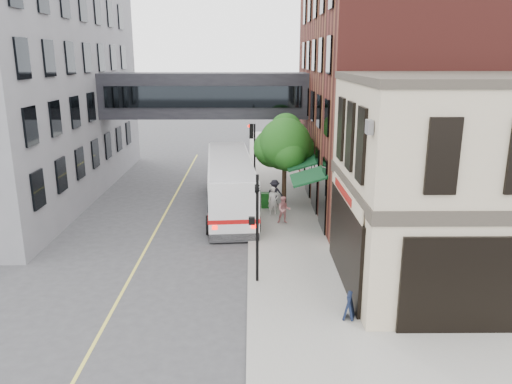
{
  "coord_description": "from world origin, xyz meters",
  "views": [
    {
      "loc": [
        0.17,
        -16.89,
        9.1
      ],
      "look_at": [
        0.38,
        4.76,
        3.19
      ],
      "focal_mm": 35.0,
      "sensor_mm": 36.0,
      "label": 1
    }
  ],
  "objects_px": {
    "pedestrian_c": "(275,193)",
    "newspaper_box": "(265,200)",
    "sandwich_board": "(349,306)",
    "bus": "(230,182)",
    "pedestrian_a": "(273,201)",
    "pedestrian_b": "(284,210)"
  },
  "relations": [
    {
      "from": "bus",
      "to": "pedestrian_a",
      "type": "height_order",
      "value": "bus"
    },
    {
      "from": "pedestrian_a",
      "to": "newspaper_box",
      "type": "xyz_separation_m",
      "value": [
        -0.44,
        1.5,
        -0.38
      ]
    },
    {
      "from": "pedestrian_a",
      "to": "bus",
      "type": "bearing_deg",
      "value": 139.28
    },
    {
      "from": "bus",
      "to": "newspaper_box",
      "type": "bearing_deg",
      "value": -1.59
    },
    {
      "from": "pedestrian_a",
      "to": "newspaper_box",
      "type": "distance_m",
      "value": 1.61
    },
    {
      "from": "pedestrian_c",
      "to": "sandwich_board",
      "type": "bearing_deg",
      "value": -92.08
    },
    {
      "from": "newspaper_box",
      "to": "pedestrian_a",
      "type": "bearing_deg",
      "value": -75.0
    },
    {
      "from": "pedestrian_c",
      "to": "sandwich_board",
      "type": "relative_size",
      "value": 1.85
    },
    {
      "from": "newspaper_box",
      "to": "sandwich_board",
      "type": "bearing_deg",
      "value": -80.21
    },
    {
      "from": "pedestrian_a",
      "to": "pedestrian_b",
      "type": "height_order",
      "value": "pedestrian_a"
    },
    {
      "from": "sandwich_board",
      "to": "pedestrian_c",
      "type": "bearing_deg",
      "value": 116.21
    },
    {
      "from": "pedestrian_a",
      "to": "pedestrian_c",
      "type": "height_order",
      "value": "pedestrian_c"
    },
    {
      "from": "pedestrian_b",
      "to": "newspaper_box",
      "type": "xyz_separation_m",
      "value": [
        -0.97,
        2.9,
        -0.29
      ]
    },
    {
      "from": "pedestrian_c",
      "to": "newspaper_box",
      "type": "distance_m",
      "value": 0.71
    },
    {
      "from": "newspaper_box",
      "to": "pedestrian_c",
      "type": "bearing_deg",
      "value": 10.43
    },
    {
      "from": "newspaper_box",
      "to": "bus",
      "type": "bearing_deg",
      "value": 177.15
    },
    {
      "from": "newspaper_box",
      "to": "pedestrian_b",
      "type": "bearing_deg",
      "value": -72.8
    },
    {
      "from": "pedestrian_a",
      "to": "pedestrian_b",
      "type": "xyz_separation_m",
      "value": [
        0.53,
        -1.41,
        -0.09
      ]
    },
    {
      "from": "pedestrian_b",
      "to": "pedestrian_c",
      "type": "bearing_deg",
      "value": 98.26
    },
    {
      "from": "pedestrian_a",
      "to": "sandwich_board",
      "type": "distance_m",
      "value": 12.05
    },
    {
      "from": "bus",
      "to": "pedestrian_c",
      "type": "bearing_deg",
      "value": 1.32
    },
    {
      "from": "pedestrian_b",
      "to": "sandwich_board",
      "type": "bearing_deg",
      "value": -80.05
    }
  ]
}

